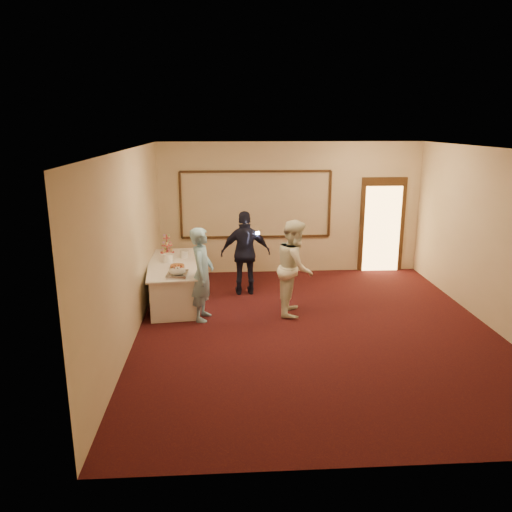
{
  "coord_description": "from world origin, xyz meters",
  "views": [
    {
      "loc": [
        -1.51,
        -7.76,
        3.37
      ],
      "look_at": [
        -0.98,
        0.61,
        1.15
      ],
      "focal_mm": 35.0,
      "sensor_mm": 36.0,
      "label": 1
    }
  ],
  "objects": [
    {
      "name": "room_walls",
      "position": [
        0.0,
        0.0,
        2.03
      ],
      "size": [
        6.04,
        7.04,
        3.02
      ],
      "color": "beige",
      "rests_on": "floor"
    },
    {
      "name": "doorway",
      "position": [
        2.15,
        3.45,
        1.08
      ],
      "size": [
        1.05,
        0.07,
        2.2
      ],
      "color": "black",
      "rests_on": "floor"
    },
    {
      "name": "woman",
      "position": [
        -0.26,
        0.82,
        0.87
      ],
      "size": [
        0.8,
        0.95,
        1.74
      ],
      "primitive_type": "imported",
      "rotation": [
        0.0,
        0.0,
        1.39
      ],
      "color": "white",
      "rests_on": "floor"
    },
    {
      "name": "wall_molding",
      "position": [
        -0.8,
        3.47,
        1.6
      ],
      "size": [
        3.45,
        0.04,
        1.55
      ],
      "color": "black",
      "rests_on": "room_walls"
    },
    {
      "name": "pavlova_tray",
      "position": [
        -2.36,
        0.72,
        0.85
      ],
      "size": [
        0.36,
        0.5,
        0.18
      ],
      "color": "silver",
      "rests_on": "buffet_table"
    },
    {
      "name": "cupcake_stand",
      "position": [
        -2.73,
        2.44,
        0.92
      ],
      "size": [
        0.29,
        0.29,
        0.42
      ],
      "color": "#C13C41",
      "rests_on": "buffet_table"
    },
    {
      "name": "man",
      "position": [
        -1.92,
        0.63,
        0.83
      ],
      "size": [
        0.5,
        0.66,
        1.66
      ],
      "primitive_type": "imported",
      "rotation": [
        0.0,
        0.0,
        1.4
      ],
      "color": "#84B8D8",
      "rests_on": "floor"
    },
    {
      "name": "floor",
      "position": [
        0.0,
        0.0,
        0.0
      ],
      "size": [
        7.0,
        7.0,
        0.0
      ],
      "primitive_type": "plane",
      "color": "black",
      "rests_on": "ground"
    },
    {
      "name": "plate_stack_a",
      "position": [
        -2.63,
        1.69,
        0.85
      ],
      "size": [
        0.19,
        0.19,
        0.16
      ],
      "color": "white",
      "rests_on": "buffet_table"
    },
    {
      "name": "guest",
      "position": [
        -1.1,
        1.96,
        0.85
      ],
      "size": [
        1.01,
        0.45,
        1.71
      ],
      "primitive_type": "imported",
      "rotation": [
        0.0,
        0.0,
        3.17
      ],
      "color": "black",
      "rests_on": "floor"
    },
    {
      "name": "tart",
      "position": [
        -2.41,
        1.25,
        0.8
      ],
      "size": [
        0.31,
        0.31,
        0.06
      ],
      "color": "white",
      "rests_on": "buffet_table"
    },
    {
      "name": "buffet_table",
      "position": [
        -2.54,
        1.6,
        0.39
      ],
      "size": [
        1.16,
        2.44,
        0.77
      ],
      "color": "white",
      "rests_on": "floor"
    },
    {
      "name": "camera_flash",
      "position": [
        -0.87,
        1.85,
        1.29
      ],
      "size": [
        0.08,
        0.06,
        0.05
      ],
      "primitive_type": "cube",
      "rotation": [
        0.0,
        0.0,
        -0.23
      ],
      "color": "white",
      "rests_on": "guest"
    },
    {
      "name": "plate_stack_b",
      "position": [
        -2.34,
        2.02,
        0.84
      ],
      "size": [
        0.18,
        0.18,
        0.15
      ],
      "color": "white",
      "rests_on": "buffet_table"
    }
  ]
}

